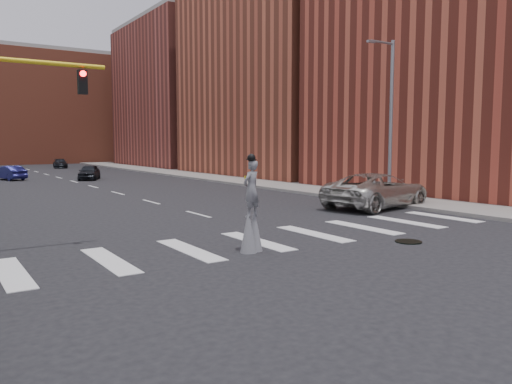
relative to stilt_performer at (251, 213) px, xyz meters
name	(u,v)px	position (x,y,z in m)	size (l,w,h in m)	color
ground_plane	(304,242)	(2.33, 0.27, -1.23)	(160.00, 160.00, 0.00)	black
sidewalk_right	(237,180)	(14.83, 25.27, -1.14)	(5.00, 90.00, 0.18)	slate
manhole	(408,242)	(5.33, -1.73, -1.21)	(0.90, 0.90, 0.04)	black
building_near	(479,34)	(24.33, 8.27, 9.77)	(16.00, 20.00, 22.00)	#963829
building_mid	(289,62)	(24.33, 30.27, 10.77)	(16.00, 22.00, 24.00)	#A54C34
building_far	(190,98)	(24.33, 54.27, 8.77)	(16.00, 22.00, 20.00)	brown
building_backdrop	(42,109)	(8.33, 78.27, 7.77)	(26.00, 14.00, 18.00)	#A54C34
streetlight	(390,116)	(13.23, 6.27, 3.66)	(2.05, 0.20, 9.00)	slate
stilt_performer	(251,213)	(0.00, 0.00, 0.00)	(0.82, 0.64, 3.08)	#2F1F13
suv_crossing	(377,190)	(11.33, 5.32, -0.32)	(3.03, 6.57, 1.82)	beige
car_near	(89,172)	(4.11, 33.95, -0.54)	(1.64, 4.08, 1.39)	black
car_mid	(9,173)	(-2.12, 37.49, -0.58)	(1.38, 3.95, 1.30)	navy
car_far	(60,163)	(6.65, 57.77, -0.63)	(1.70, 4.18, 1.21)	black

